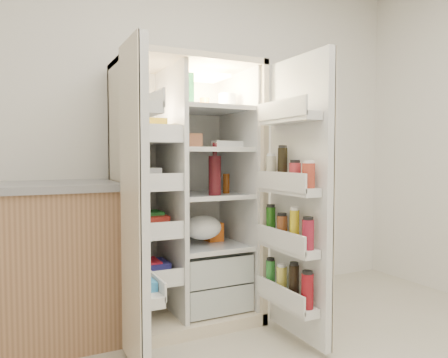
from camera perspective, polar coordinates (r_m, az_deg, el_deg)
name	(u,v)px	position (r m, az deg, el deg)	size (l,w,h in m)	color
wall_back	(190,132)	(3.41, -4.65, 6.35)	(4.00, 0.02, 2.70)	white
refrigerator	(185,214)	(3.04, -5.21, -4.69)	(0.92, 0.70, 1.80)	beige
freezer_door	(135,206)	(2.30, -11.84, -3.55)	(0.15, 0.40, 1.72)	silver
fridge_door	(297,203)	(2.64, 9.80, -3.25)	(0.17, 0.58, 1.72)	silver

